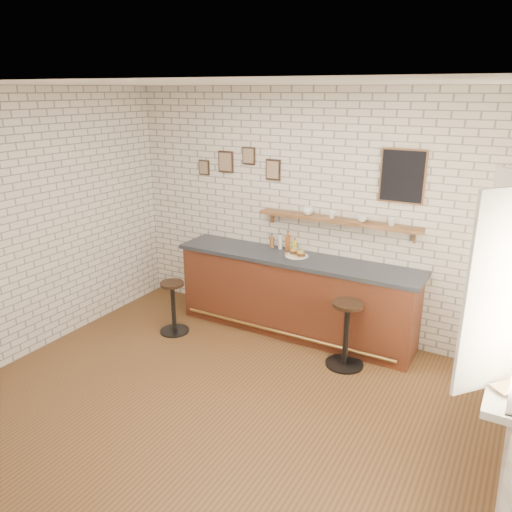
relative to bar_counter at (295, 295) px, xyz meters
The scene contains 20 objects.
ground 1.77m from the bar_counter, 88.99° to the right, with size 5.00×5.00×0.00m, color brown.
bar_counter is the anchor object (origin of this frame).
sandwich_plate 0.51m from the bar_counter, 93.84° to the left, with size 0.28×0.28×0.01m, color white.
ciabatta_sandwich 0.56m from the bar_counter, 76.76° to the left, with size 0.26×0.19×0.08m.
potato_chips 0.52m from the bar_counter, 125.05° to the left, with size 0.27×0.19×0.00m.
bitters_bottle_brown 0.75m from the bar_counter, 155.82° to the left, with size 0.06×0.06×0.19m.
bitters_bottle_white 0.69m from the bar_counter, 147.75° to the left, with size 0.05×0.05×0.21m.
bitters_bottle_amber 0.67m from the bar_counter, 136.37° to the left, with size 0.06×0.06×0.25m.
condiment_bottle_yellow 0.62m from the bar_counter, 118.70° to the left, with size 0.05×0.05×0.17m.
bar_stool_left 1.54m from the bar_counter, 150.48° to the right, with size 0.38×0.38×0.68m.
bar_stool_right 0.97m from the bar_counter, 28.45° to the right, with size 0.43×0.43×0.77m.
wall_shelf 1.08m from the bar_counter, 25.23° to the left, with size 2.00×0.18×0.18m.
shelf_cup_a 1.06m from the bar_counter, 74.83° to the left, with size 0.13×0.13×0.10m, color white.
shelf_cup_b 1.12m from the bar_counter, 28.79° to the left, with size 0.09×0.09×0.08m, color white.
shelf_cup_c 1.29m from the bar_counter, 15.30° to the left, with size 0.11×0.11×0.09m, color white.
shelf_cup_d 1.51m from the bar_counter, 10.59° to the left, with size 0.09×0.09×0.09m, color white.
back_wall_decor 1.59m from the bar_counter, 47.62° to the left, with size 2.96×0.02×0.56m.
window_sill 2.83m from the bar_counter, 29.93° to the right, with size 0.20×1.35×0.06m.
book_lower 2.96m from the bar_counter, 34.61° to the right, with size 0.17×0.23×0.02m, color tan.
book_upper 2.98m from the bar_counter, 34.95° to the right, with size 0.15×0.21×0.02m, color tan.
Camera 1 is at (2.38, -3.56, 2.96)m, focal length 35.00 mm.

